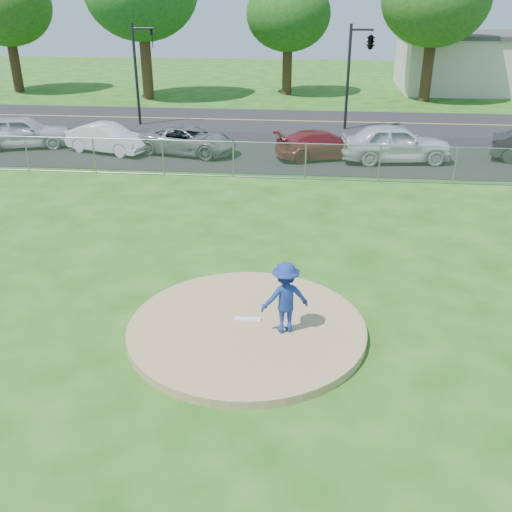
{
  "coord_description": "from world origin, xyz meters",
  "views": [
    {
      "loc": [
        1.37,
        -11.01,
        7.02
      ],
      "look_at": [
        0.0,
        2.0,
        1.0
      ],
      "focal_mm": 40.0,
      "sensor_mm": 36.0,
      "label": 1
    }
  ],
  "objects": [
    {
      "name": "parked_car_silver",
      "position": [
        -13.18,
        15.92,
        0.8
      ],
      "size": [
        5.01,
        3.25,
        1.59
      ],
      "primitive_type": "imported",
      "rotation": [
        0.0,
        0.0,
        1.89
      ],
      "color": "#B6B6BB",
      "rests_on": "parking_lot"
    },
    {
      "name": "commercial_building",
      "position": [
        16.0,
        38.0,
        2.16
      ],
      "size": [
        16.4,
        9.4,
        4.3
      ],
      "color": "beige",
      "rests_on": "ground"
    },
    {
      "name": "ground",
      "position": [
        0.0,
        10.0,
        0.0
      ],
      "size": [
        120.0,
        120.0,
        0.0
      ],
      "primitive_type": "plane",
      "color": "#1C4E11",
      "rests_on": "ground"
    },
    {
      "name": "parked_car_pearl",
      "position": [
        5.02,
        15.21,
        0.86
      ],
      "size": [
        5.2,
        2.63,
        1.7
      ],
      "primitive_type": "imported",
      "rotation": [
        0.0,
        0.0,
        1.7
      ],
      "color": "silver",
      "rests_on": "parking_lot"
    },
    {
      "name": "parked_car_white",
      "position": [
        -8.63,
        15.44,
        0.69
      ],
      "size": [
        4.36,
        2.66,
        1.36
      ],
      "primitive_type": "imported",
      "rotation": [
        0.0,
        0.0,
        1.25
      ],
      "color": "silver",
      "rests_on": "parking_lot"
    },
    {
      "name": "traffic_cone",
      "position": [
        -4.99,
        15.23,
        0.36
      ],
      "size": [
        0.36,
        0.36,
        0.71
      ],
      "primitive_type": "cone",
      "color": "#D8610B",
      "rests_on": "parking_lot"
    },
    {
      "name": "traffic_signal_center",
      "position": [
        3.97,
        22.0,
        4.61
      ],
      "size": [
        1.42,
        2.48,
        5.6
      ],
      "color": "black",
      "rests_on": "ground"
    },
    {
      "name": "parking_lot",
      "position": [
        0.0,
        16.5,
        0.01
      ],
      "size": [
        50.0,
        8.0,
        0.01
      ],
      "primitive_type": "cube",
      "color": "black",
      "rests_on": "ground"
    },
    {
      "name": "pitcher",
      "position": [
        0.86,
        -0.14,
        1.02
      ],
      "size": [
        1.21,
        0.94,
        1.65
      ],
      "primitive_type": "imported",
      "rotation": [
        0.0,
        0.0,
        3.49
      ],
      "color": "navy",
      "rests_on": "pitchers_mound"
    },
    {
      "name": "street",
      "position": [
        0.0,
        24.0,
        0.0
      ],
      "size": [
        60.0,
        7.0,
        0.01
      ],
      "primitive_type": "cube",
      "color": "black",
      "rests_on": "ground"
    },
    {
      "name": "chain_link_fence",
      "position": [
        0.0,
        12.0,
        0.75
      ],
      "size": [
        40.0,
        0.06,
        1.5
      ],
      "primitive_type": "cube",
      "color": "gray",
      "rests_on": "ground"
    },
    {
      "name": "parked_car_darkred",
      "position": [
        1.71,
        15.43,
        0.66
      ],
      "size": [
        4.8,
        3.2,
        1.29
      ],
      "primitive_type": "imported",
      "rotation": [
        0.0,
        0.0,
        1.92
      ],
      "color": "maroon",
      "rests_on": "parking_lot"
    },
    {
      "name": "parked_car_gray",
      "position": [
        -4.71,
        15.59,
        0.66
      ],
      "size": [
        5.06,
        3.15,
        1.31
      ],
      "primitive_type": "imported",
      "rotation": [
        0.0,
        0.0,
        1.35
      ],
      "color": "slate",
      "rests_on": "parking_lot"
    },
    {
      "name": "traffic_signal_left",
      "position": [
        -8.76,
        22.0,
        3.36
      ],
      "size": [
        1.28,
        0.2,
        5.6
      ],
      "color": "black",
      "rests_on": "ground"
    },
    {
      "name": "pitchers_mound",
      "position": [
        0.0,
        0.0,
        0.1
      ],
      "size": [
        5.4,
        5.4,
        0.2
      ],
      "primitive_type": "cylinder",
      "color": "#9C7F55",
      "rests_on": "ground"
    },
    {
      "name": "pitching_rubber",
      "position": [
        0.0,
        0.2,
        0.22
      ],
      "size": [
        0.6,
        0.15,
        0.04
      ],
      "primitive_type": "cube",
      "color": "white",
      "rests_on": "pitchers_mound"
    },
    {
      "name": "tree_center",
      "position": [
        -1.0,
        34.0,
        6.47
      ],
      "size": [
        6.16,
        6.16,
        9.84
      ],
      "color": "#352413",
      "rests_on": "ground"
    }
  ]
}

